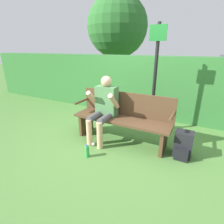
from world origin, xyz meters
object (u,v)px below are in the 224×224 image
backpack (183,145)px  tree (117,27)px  park_bench (123,117)px  signpost (155,74)px  water_bottle (87,151)px  person_seated (104,106)px

backpack → tree: size_ratio=0.11×
park_bench → signpost: 1.10m
backpack → water_bottle: 1.66m
backpack → water_bottle: bearing=-151.7°
park_bench → signpost: signpost is taller
park_bench → backpack: (1.17, -0.07, -0.28)m
person_seated → backpack: person_seated is taller
signpost → park_bench: bearing=-122.4°
water_bottle → signpost: 2.02m
park_bench → tree: 6.41m
signpost → tree: size_ratio=0.54×
tree → person_seated: bearing=-66.2°
park_bench → person_seated: size_ratio=1.51×
park_bench → backpack: bearing=-3.3°
park_bench → person_seated: person_seated is taller
signpost → backpack: bearing=-43.1°
signpost → tree: bearing=124.1°
signpost → tree: 5.84m
park_bench → signpost: size_ratio=0.86×
tree → signpost: bearing=-55.9°
water_bottle → signpost: size_ratio=0.10×
person_seated → signpost: bearing=45.6°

